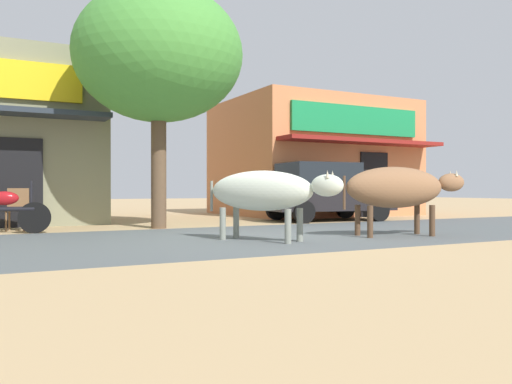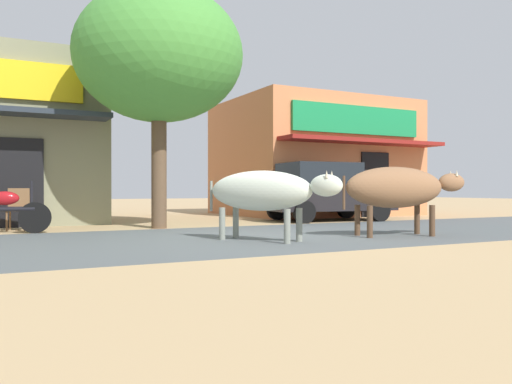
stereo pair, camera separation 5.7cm
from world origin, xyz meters
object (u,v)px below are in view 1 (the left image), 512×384
(cow_far_dark, at_px, (397,188))
(cafe_chair_near_tree, at_px, (17,207))
(pedestrian_by_shop, at_px, (378,189))
(cow_near_brown, at_px, (264,191))
(roadside_tree, at_px, (159,55))
(parked_motorcycle, at_px, (3,210))
(parked_hatchback_car, at_px, (324,191))

(cow_far_dark, distance_m, cafe_chair_near_tree, 8.02)
(pedestrian_by_shop, bearing_deg, cow_far_dark, -127.33)
(cafe_chair_near_tree, bearing_deg, cow_far_dark, -36.74)
(cow_far_dark, xyz_separation_m, pedestrian_by_shop, (3.99, 5.23, -0.01))
(cow_near_brown, height_order, cow_far_dark, cow_far_dark)
(cow_far_dark, bearing_deg, roadside_tree, 130.96)
(parked_motorcycle, bearing_deg, pedestrian_by_shop, 6.72)
(parked_hatchback_car, distance_m, cafe_chair_near_tree, 7.99)
(parked_motorcycle, bearing_deg, cow_near_brown, -42.66)
(parked_hatchback_car, relative_size, cow_near_brown, 1.56)
(cafe_chair_near_tree, bearing_deg, parked_motorcycle, -110.58)
(cow_far_dark, bearing_deg, parked_motorcycle, 149.49)
(parked_hatchback_car, bearing_deg, cow_near_brown, -134.25)
(parked_motorcycle, relative_size, cafe_chair_near_tree, 2.02)
(cow_near_brown, relative_size, pedestrian_by_shop, 1.55)
(parked_motorcycle, distance_m, pedestrian_by_shop, 10.79)
(roadside_tree, relative_size, cafe_chair_near_tree, 6.01)
(cow_far_dark, bearing_deg, cafe_chair_near_tree, 143.26)
(parked_hatchback_car, bearing_deg, parked_motorcycle, -174.75)
(cow_near_brown, bearing_deg, pedestrian_by_shop, 36.23)
(roadside_tree, relative_size, parked_hatchback_car, 1.47)
(cow_far_dark, xyz_separation_m, cafe_chair_near_tree, (-6.42, 4.79, -0.41))
(parked_motorcycle, xyz_separation_m, cow_far_dark, (6.73, -3.96, 0.45))
(parked_motorcycle, bearing_deg, roadside_tree, 1.01)
(parked_hatchback_car, relative_size, cafe_chair_near_tree, 4.09)
(parked_motorcycle, relative_size, pedestrian_by_shop, 1.19)
(cow_far_dark, distance_m, pedestrian_by_shop, 6.57)
(roadside_tree, xyz_separation_m, pedestrian_by_shop, (7.48, 1.21, -3.06))
(parked_motorcycle, distance_m, cafe_chair_near_tree, 0.88)
(parked_motorcycle, relative_size, cow_near_brown, 0.77)
(roadside_tree, xyz_separation_m, parked_hatchback_car, (5.06, 0.71, -3.13))
(roadside_tree, height_order, cow_near_brown, roadside_tree)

